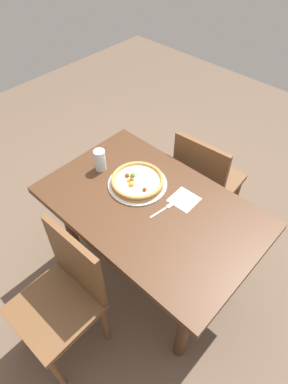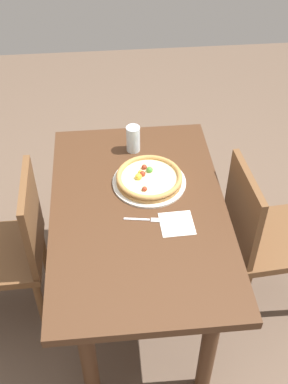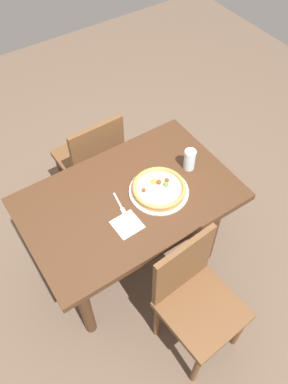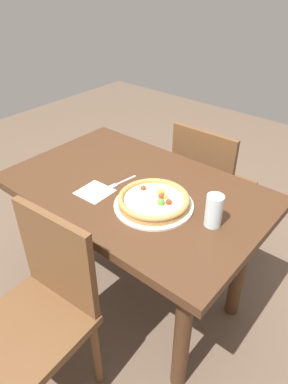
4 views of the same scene
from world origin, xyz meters
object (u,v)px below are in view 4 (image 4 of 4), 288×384
object	(u,v)px
chair_near	(209,186)
chair_far	(41,310)
dining_table	(135,207)
pizza	(154,200)
plate	(154,205)
fork	(119,183)
napkin	(95,192)
drinking_glass	(214,211)

from	to	relation	value
chair_near	chair_far	distance (m)	1.19
dining_table	chair_near	size ratio (longest dim) A/B	1.37
chair_far	pizza	bearing A→B (deg)	-107.99
plate	fork	size ratio (longest dim) A/B	2.04
plate	pizza	world-z (taller)	pizza
plate	fork	bearing A→B (deg)	-8.38
fork	napkin	distance (m)	0.13
chair_far	dining_table	bearing A→B (deg)	-91.44
plate	chair_near	bearing A→B (deg)	-81.71
dining_table	chair_far	distance (m)	0.62
pizza	napkin	bearing A→B (deg)	18.60
plate	drinking_glass	xyz separation A→B (m)	(-0.25, -0.05, 0.06)
plate	napkin	world-z (taller)	plate
plate	fork	world-z (taller)	plate
pizza	drinking_glass	xyz separation A→B (m)	(-0.25, -0.05, 0.04)
dining_table	pizza	bearing A→B (deg)	158.86
fork	dining_table	bearing A→B (deg)	120.12
plate	drinking_glass	world-z (taller)	drinking_glass
dining_table	fork	xyz separation A→B (m)	(0.07, 0.03, 0.12)
chair_near	drinking_glass	distance (m)	0.78
pizza	chair_near	bearing A→B (deg)	-81.66
plate	napkin	bearing A→B (deg)	18.49
plate	pizza	distance (m)	0.03
dining_table	pizza	size ratio (longest dim) A/B	3.96
drinking_glass	napkin	xyz separation A→B (m)	(0.52, 0.14, -0.07)
chair_far	pizza	size ratio (longest dim) A/B	2.89
dining_table	drinking_glass	distance (m)	0.45
dining_table	plate	distance (m)	0.21
napkin	plate	bearing A→B (deg)	-161.51
dining_table	napkin	xyz separation A→B (m)	(0.11, 0.15, 0.12)
chair_near	drinking_glass	size ratio (longest dim) A/B	6.47
dining_table	fork	distance (m)	0.14
pizza	fork	distance (m)	0.24
dining_table	napkin	size ratio (longest dim) A/B	8.59
chair_near	napkin	world-z (taller)	chair_near
fork	napkin	bearing A→B (deg)	-6.98
fork	drinking_glass	distance (m)	0.49
chair_near	pizza	size ratio (longest dim) A/B	2.89
plate	napkin	size ratio (longest dim) A/B	2.42
dining_table	fork	bearing A→B (deg)	21.30
chair_far	plate	size ratio (longest dim) A/B	2.59
napkin	drinking_glass	bearing A→B (deg)	-164.71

